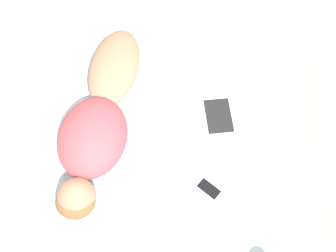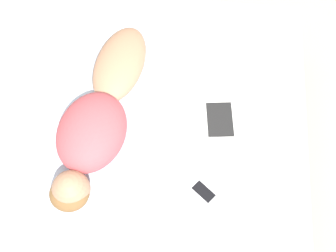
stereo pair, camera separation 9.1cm
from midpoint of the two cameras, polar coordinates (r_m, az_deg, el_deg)
ground_plane at (r=2.96m, az=-3.55°, el=-7.81°), size 12.00×12.00×0.00m
bed at (r=2.71m, az=-3.86°, el=-5.94°), size 1.98×2.26×0.53m
person at (r=2.47m, az=-7.50°, el=0.93°), size 0.47×1.18×0.23m
open_magazine at (r=2.59m, az=9.61°, el=0.78°), size 0.46×0.35×0.01m
cell_phone at (r=2.39m, az=5.46°, el=-8.05°), size 0.15×0.14×0.01m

